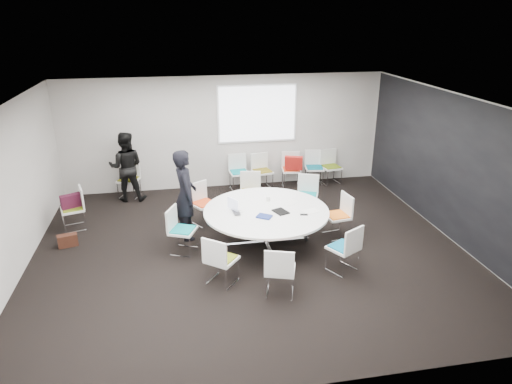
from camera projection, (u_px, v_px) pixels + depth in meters
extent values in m
cube|color=black|center=(250.00, 250.00, 8.68)|extent=(8.00, 7.00, 0.04)
cube|color=white|center=(249.00, 101.00, 7.64)|extent=(8.00, 7.00, 0.04)
cube|color=#A9A49F|center=(225.00, 132.00, 11.38)|extent=(8.00, 0.04, 2.80)
cube|color=#A9A49F|center=(303.00, 290.00, 4.94)|extent=(8.00, 0.04, 2.80)
cube|color=#A9A49F|center=(8.00, 195.00, 7.48)|extent=(0.04, 7.00, 2.80)
cube|color=#A9A49F|center=(453.00, 167.00, 8.84)|extent=(0.04, 7.00, 2.80)
cube|color=black|center=(452.00, 167.00, 8.84)|extent=(0.01, 6.94, 2.74)
cube|color=silver|center=(266.00, 242.00, 8.85)|extent=(0.90, 0.90, 0.08)
cylinder|color=silver|center=(266.00, 227.00, 8.73)|extent=(0.10, 0.10, 0.65)
cylinder|color=white|center=(266.00, 211.00, 8.60)|extent=(2.37, 2.37, 0.04)
cube|color=white|center=(257.00, 114.00, 11.29)|extent=(1.90, 0.03, 1.35)
cube|color=silver|center=(336.00, 227.00, 9.10)|extent=(0.48, 0.48, 0.42)
cube|color=white|center=(337.00, 216.00, 9.02)|extent=(0.50, 0.52, 0.04)
cube|color=orange|center=(337.00, 215.00, 9.00)|extent=(0.43, 0.45, 0.03)
cube|color=white|center=(347.00, 204.00, 8.99)|extent=(0.10, 0.46, 0.42)
cube|color=silver|center=(306.00, 206.00, 10.08)|extent=(0.55, 0.55, 0.42)
cube|color=white|center=(307.00, 196.00, 10.00)|extent=(0.59, 0.58, 0.04)
cube|color=#0B7D80|center=(307.00, 195.00, 9.99)|extent=(0.52, 0.50, 0.03)
cube|color=white|center=(308.00, 183.00, 10.10)|extent=(0.44, 0.21, 0.42)
cube|color=silver|center=(250.00, 202.00, 10.27)|extent=(0.49, 0.49, 0.42)
cube|color=white|center=(250.00, 193.00, 10.18)|extent=(0.53, 0.51, 0.04)
cube|color=brown|center=(250.00, 192.00, 10.17)|extent=(0.46, 0.44, 0.03)
cube|color=white|center=(250.00, 180.00, 10.29)|extent=(0.46, 0.11, 0.42)
cube|color=silver|center=(205.00, 214.00, 9.66)|extent=(0.58, 0.58, 0.42)
cube|color=white|center=(204.00, 204.00, 9.58)|extent=(0.62, 0.62, 0.04)
cube|color=red|center=(204.00, 203.00, 9.57)|extent=(0.54, 0.54, 0.03)
cube|color=white|center=(198.00, 191.00, 9.64)|extent=(0.41, 0.28, 0.42)
cube|color=silver|center=(184.00, 242.00, 8.50)|extent=(0.55, 0.55, 0.42)
cube|color=white|center=(183.00, 231.00, 8.41)|extent=(0.59, 0.60, 0.04)
cube|color=#098084|center=(183.00, 229.00, 8.40)|extent=(0.51, 0.52, 0.03)
cube|color=white|center=(172.00, 218.00, 8.37)|extent=(0.22, 0.44, 0.42)
cube|color=silver|center=(222.00, 272.00, 7.53)|extent=(0.59, 0.59, 0.42)
cube|color=white|center=(222.00, 259.00, 7.45)|extent=(0.63, 0.63, 0.04)
cube|color=olive|center=(222.00, 258.00, 7.43)|extent=(0.55, 0.55, 0.03)
cube|color=white|center=(214.00, 253.00, 7.19)|extent=(0.38, 0.32, 0.42)
cube|color=silver|center=(280.00, 282.00, 7.23)|extent=(0.53, 0.53, 0.42)
cube|color=white|center=(280.00, 270.00, 7.14)|extent=(0.57, 0.56, 0.04)
cube|color=#E14116|center=(280.00, 268.00, 7.13)|extent=(0.50, 0.49, 0.03)
cube|color=white|center=(279.00, 264.00, 6.87)|extent=(0.45, 0.18, 0.42)
cube|color=silver|center=(342.00, 260.00, 7.89)|extent=(0.57, 0.57, 0.42)
cube|color=white|center=(343.00, 248.00, 7.81)|extent=(0.62, 0.61, 0.04)
cube|color=#0A5E80|center=(343.00, 246.00, 7.80)|extent=(0.54, 0.53, 0.03)
cube|color=white|center=(354.00, 240.00, 7.57)|extent=(0.42, 0.26, 0.42)
cube|color=silver|center=(239.00, 181.00, 11.53)|extent=(0.45, 0.45, 0.42)
cube|color=white|center=(239.00, 173.00, 11.44)|extent=(0.49, 0.47, 0.04)
cube|color=#0A8189|center=(239.00, 172.00, 11.43)|extent=(0.43, 0.41, 0.03)
cube|color=white|center=(237.00, 162.00, 11.55)|extent=(0.46, 0.07, 0.42)
cube|color=silver|center=(262.00, 180.00, 11.60)|extent=(0.50, 0.50, 0.42)
cube|color=white|center=(262.00, 172.00, 11.51)|extent=(0.54, 0.52, 0.04)
cube|color=brown|center=(262.00, 171.00, 11.50)|extent=(0.47, 0.45, 0.03)
cube|color=white|center=(259.00, 161.00, 11.61)|extent=(0.46, 0.13, 0.42)
cube|color=silver|center=(291.00, 179.00, 11.72)|extent=(0.47, 0.47, 0.42)
cube|color=white|center=(291.00, 170.00, 11.64)|extent=(0.52, 0.50, 0.04)
cube|color=red|center=(291.00, 169.00, 11.63)|extent=(0.45, 0.43, 0.03)
cube|color=white|center=(291.00, 159.00, 11.75)|extent=(0.46, 0.10, 0.42)
cube|color=silver|center=(314.00, 177.00, 11.86)|extent=(0.48, 0.48, 0.42)
cube|color=white|center=(314.00, 168.00, 11.77)|extent=(0.52, 0.50, 0.04)
cube|color=#0A6176|center=(314.00, 167.00, 11.76)|extent=(0.45, 0.43, 0.03)
cube|color=white|center=(314.00, 157.00, 11.88)|extent=(0.46, 0.10, 0.42)
cube|color=silver|center=(331.00, 176.00, 11.92)|extent=(0.48, 0.48, 0.42)
cube|color=white|center=(331.00, 168.00, 11.84)|extent=(0.52, 0.51, 0.04)
cube|color=#5D7315|center=(331.00, 166.00, 11.83)|extent=(0.45, 0.44, 0.03)
cube|color=white|center=(328.00, 157.00, 11.94)|extent=(0.46, 0.11, 0.42)
cube|color=silver|center=(74.00, 219.00, 9.43)|extent=(0.52, 0.52, 0.42)
cube|color=white|center=(72.00, 209.00, 9.34)|extent=(0.55, 0.57, 0.04)
cube|color=olive|center=(72.00, 208.00, 9.33)|extent=(0.48, 0.49, 0.03)
cube|color=white|center=(82.00, 197.00, 9.35)|extent=(0.16, 0.45, 0.42)
cube|color=silver|center=(129.00, 189.00, 11.04)|extent=(0.54, 0.54, 0.42)
cube|color=white|center=(128.00, 180.00, 10.95)|extent=(0.58, 0.57, 0.04)
cube|color=#6C6A15|center=(128.00, 179.00, 10.94)|extent=(0.51, 0.49, 0.03)
cube|color=white|center=(131.00, 168.00, 11.06)|extent=(0.44, 0.19, 0.42)
imported|color=black|center=(185.00, 195.00, 8.84)|extent=(0.49, 0.70, 1.80)
imported|color=black|center=(126.00, 167.00, 10.67)|extent=(0.85, 0.68, 1.66)
imported|color=#333338|center=(238.00, 212.00, 8.46)|extent=(0.22, 0.31, 0.02)
cube|color=silver|center=(233.00, 204.00, 8.52)|extent=(0.17, 0.27, 0.22)
cube|color=black|center=(281.00, 212.00, 8.49)|extent=(0.31, 0.36, 0.02)
cube|color=navy|center=(264.00, 216.00, 8.28)|extent=(0.33, 0.31, 0.03)
cube|color=silver|center=(291.00, 202.00, 8.92)|extent=(0.36, 0.36, 0.00)
cube|color=white|center=(311.00, 211.00, 8.54)|extent=(0.34, 0.28, 0.00)
cylinder|color=white|center=(268.00, 199.00, 8.98)|extent=(0.08, 0.08, 0.09)
cube|color=black|center=(304.00, 215.00, 8.38)|extent=(0.15, 0.09, 0.01)
cube|color=#401124|center=(71.00, 201.00, 9.28)|extent=(0.42, 0.30, 0.28)
cube|color=#361A11|center=(68.00, 240.00, 8.75)|extent=(0.39, 0.25, 0.24)
cube|color=#A61914|center=(294.00, 163.00, 11.35)|extent=(0.47, 0.30, 0.36)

